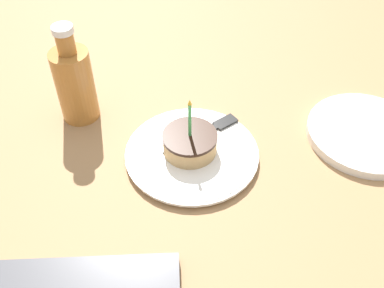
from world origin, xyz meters
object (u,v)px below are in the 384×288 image
at_px(plate, 192,154).
at_px(cake_slice, 190,142).
at_px(fork, 206,132).
at_px(bottle, 75,83).
at_px(side_plate, 366,133).

xyz_separation_m(plate, cake_slice, (-0.00, 0.00, 0.03)).
xyz_separation_m(cake_slice, fork, (0.03, 0.04, -0.02)).
distance_m(bottle, side_plate, 0.56).
relative_size(cake_slice, bottle, 0.59).
relative_size(plate, side_plate, 1.09).
relative_size(plate, fork, 1.65).
relative_size(cake_slice, fork, 0.80).
bearing_deg(plate, side_plate, 6.31).
bearing_deg(bottle, side_plate, -9.30).
distance_m(plate, cake_slice, 0.03).
bearing_deg(cake_slice, plate, -44.09).
xyz_separation_m(fork, bottle, (-0.24, 0.08, 0.06)).
bearing_deg(cake_slice, side_plate, 5.66).
bearing_deg(side_plate, fork, 178.06).
xyz_separation_m(cake_slice, bottle, (-0.21, 0.12, 0.05)).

